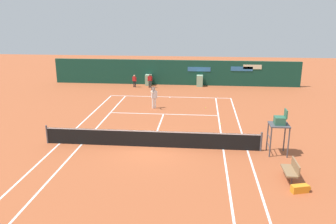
{
  "coord_description": "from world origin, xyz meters",
  "views": [
    {
      "loc": [
        2.67,
        -17.81,
        7.32
      ],
      "look_at": [
        0.54,
        4.27,
        0.8
      ],
      "focal_mm": 36.97,
      "sensor_mm": 36.0,
      "label": 1
    }
  ],
  "objects_px": {
    "umpire_chair": "(279,124)",
    "equipment_bag": "(302,188)",
    "ball_kid_right_post": "(150,80)",
    "player_on_baseline": "(154,96)",
    "tennis_ball_mid_court": "(213,136)",
    "player_bench": "(292,169)",
    "tennis_ball_near_service_line": "(206,108)",
    "ball_kid_centre_post": "(134,80)",
    "tennis_ball_by_sideline": "(221,123)"
  },
  "relations": [
    {
      "from": "player_on_baseline",
      "to": "tennis_ball_by_sideline",
      "type": "xyz_separation_m",
      "value": [
        4.99,
        -3.41,
        -0.96
      ]
    },
    {
      "from": "ball_kid_centre_post",
      "to": "tennis_ball_mid_court",
      "type": "bearing_deg",
      "value": 129.23
    },
    {
      "from": "umpire_chair",
      "to": "equipment_bag",
      "type": "height_order",
      "value": "umpire_chair"
    },
    {
      "from": "equipment_bag",
      "to": "tennis_ball_near_service_line",
      "type": "bearing_deg",
      "value": 107.2
    },
    {
      "from": "ball_kid_right_post",
      "to": "player_bench",
      "type": "bearing_deg",
      "value": 112.3
    },
    {
      "from": "ball_kid_right_post",
      "to": "player_on_baseline",
      "type": "bearing_deg",
      "value": 96.87
    },
    {
      "from": "equipment_bag",
      "to": "ball_kid_right_post",
      "type": "distance_m",
      "value": 21.82
    },
    {
      "from": "player_bench",
      "to": "ball_kid_centre_post",
      "type": "bearing_deg",
      "value": 29.9
    },
    {
      "from": "equipment_bag",
      "to": "tennis_ball_by_sideline",
      "type": "bearing_deg",
      "value": 108.31
    },
    {
      "from": "ball_kid_right_post",
      "to": "tennis_ball_near_service_line",
      "type": "height_order",
      "value": "ball_kid_right_post"
    },
    {
      "from": "umpire_chair",
      "to": "ball_kid_right_post",
      "type": "xyz_separation_m",
      "value": [
        -9.12,
        15.67,
        -0.88
      ]
    },
    {
      "from": "ball_kid_right_post",
      "to": "tennis_ball_mid_court",
      "type": "xyz_separation_m",
      "value": [
        5.82,
        -13.31,
        -0.75
      ]
    },
    {
      "from": "equipment_bag",
      "to": "ball_kid_right_post",
      "type": "height_order",
      "value": "ball_kid_right_post"
    },
    {
      "from": "umpire_chair",
      "to": "player_bench",
      "type": "relative_size",
      "value": 1.9
    },
    {
      "from": "umpire_chair",
      "to": "player_on_baseline",
      "type": "distance_m",
      "value": 11.28
    },
    {
      "from": "player_on_baseline",
      "to": "tennis_ball_mid_court",
      "type": "distance_m",
      "value": 7.38
    },
    {
      "from": "player_bench",
      "to": "player_on_baseline",
      "type": "distance_m",
      "value": 13.57
    },
    {
      "from": "player_bench",
      "to": "equipment_bag",
      "type": "distance_m",
      "value": 1.17
    },
    {
      "from": "ball_kid_centre_post",
      "to": "umpire_chair",
      "type": "bearing_deg",
      "value": 134.51
    },
    {
      "from": "ball_kid_right_post",
      "to": "tennis_ball_near_service_line",
      "type": "bearing_deg",
      "value": 123.58
    },
    {
      "from": "umpire_chair",
      "to": "ball_kid_centre_post",
      "type": "height_order",
      "value": "umpire_chair"
    },
    {
      "from": "ball_kid_right_post",
      "to": "tennis_ball_mid_court",
      "type": "height_order",
      "value": "ball_kid_right_post"
    },
    {
      "from": "tennis_ball_near_service_line",
      "to": "tennis_ball_mid_court",
      "type": "xyz_separation_m",
      "value": [
        0.4,
        -6.23,
        0.0
      ]
    },
    {
      "from": "ball_kid_right_post",
      "to": "tennis_ball_mid_court",
      "type": "distance_m",
      "value": 14.54
    },
    {
      "from": "ball_kid_right_post",
      "to": "equipment_bag",
      "type": "bearing_deg",
      "value": 111.45
    },
    {
      "from": "tennis_ball_by_sideline",
      "to": "tennis_ball_mid_court",
      "type": "bearing_deg",
      "value": -103.55
    },
    {
      "from": "umpire_chair",
      "to": "equipment_bag",
      "type": "bearing_deg",
      "value": -177.02
    },
    {
      "from": "equipment_bag",
      "to": "tennis_ball_by_sideline",
      "type": "relative_size",
      "value": 12.8
    },
    {
      "from": "umpire_chair",
      "to": "tennis_ball_by_sideline",
      "type": "distance_m",
      "value": 5.75
    },
    {
      "from": "umpire_chair",
      "to": "player_bench",
      "type": "xyz_separation_m",
      "value": [
        0.03,
        -2.93,
        -1.15
      ]
    },
    {
      "from": "umpire_chair",
      "to": "ball_kid_right_post",
      "type": "distance_m",
      "value": 18.15
    },
    {
      "from": "player_on_baseline",
      "to": "equipment_bag",
      "type": "bearing_deg",
      "value": 97.99
    },
    {
      "from": "umpire_chair",
      "to": "tennis_ball_mid_court",
      "type": "relative_size",
      "value": 36.12
    },
    {
      "from": "ball_kid_right_post",
      "to": "tennis_ball_by_sideline",
      "type": "relative_size",
      "value": 19.92
    },
    {
      "from": "ball_kid_centre_post",
      "to": "tennis_ball_near_service_line",
      "type": "distance_m",
      "value": 9.96
    },
    {
      "from": "ball_kid_centre_post",
      "to": "tennis_ball_by_sideline",
      "type": "xyz_separation_m",
      "value": [
        7.96,
        -10.87,
        -0.68
      ]
    },
    {
      "from": "umpire_chair",
      "to": "equipment_bag",
      "type": "distance_m",
      "value": 4.32
    },
    {
      "from": "player_bench",
      "to": "tennis_ball_by_sideline",
      "type": "distance_m",
      "value": 8.22
    },
    {
      "from": "player_on_baseline",
      "to": "tennis_ball_mid_court",
      "type": "height_order",
      "value": "player_on_baseline"
    },
    {
      "from": "player_bench",
      "to": "ball_kid_right_post",
      "type": "height_order",
      "value": "ball_kid_right_post"
    },
    {
      "from": "umpire_chair",
      "to": "tennis_ball_near_service_line",
      "type": "relative_size",
      "value": 36.12
    },
    {
      "from": "equipment_bag",
      "to": "tennis_ball_near_service_line",
      "type": "height_order",
      "value": "equipment_bag"
    },
    {
      "from": "umpire_chair",
      "to": "tennis_ball_by_sideline",
      "type": "relative_size",
      "value": 36.12
    },
    {
      "from": "player_bench",
      "to": "tennis_ball_mid_court",
      "type": "height_order",
      "value": "player_bench"
    },
    {
      "from": "umpire_chair",
      "to": "player_on_baseline",
      "type": "xyz_separation_m",
      "value": [
        -7.7,
        8.21,
        -0.67
      ]
    },
    {
      "from": "ball_kid_centre_post",
      "to": "ball_kid_right_post",
      "type": "bearing_deg",
      "value": -169.75
    },
    {
      "from": "umpire_chair",
      "to": "tennis_ball_near_service_line",
      "type": "bearing_deg",
      "value": 23.29
    },
    {
      "from": "tennis_ball_by_sideline",
      "to": "player_bench",
      "type": "bearing_deg",
      "value": -70.49
    },
    {
      "from": "equipment_bag",
      "to": "player_bench",
      "type": "bearing_deg",
      "value": 99.5
    },
    {
      "from": "umpire_chair",
      "to": "equipment_bag",
      "type": "relative_size",
      "value": 2.82
    }
  ]
}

